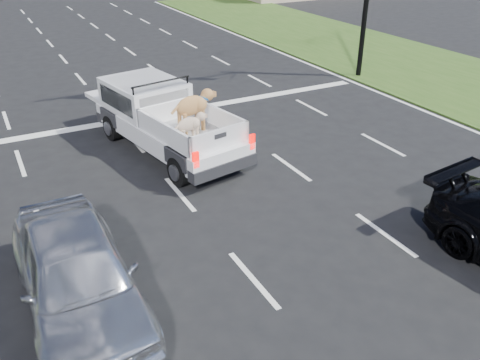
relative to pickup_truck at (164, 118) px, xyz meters
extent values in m
plane|color=black|center=(1.03, -6.94, -1.03)|extent=(160.00, 160.00, 0.00)
cube|color=silver|center=(-4.22, -0.94, -1.02)|extent=(0.12, 60.00, 0.01)
cube|color=silver|center=(-0.72, -0.94, -1.02)|extent=(0.12, 60.00, 0.01)
cube|color=silver|center=(2.78, -0.94, -1.02)|extent=(0.12, 60.00, 0.01)
cube|color=silver|center=(6.28, -0.94, -1.02)|extent=(0.12, 60.00, 0.01)
cube|color=silver|center=(9.83, -0.94, -1.02)|extent=(0.15, 60.00, 0.01)
cube|color=silver|center=(1.03, 3.06, -1.02)|extent=(17.00, 0.45, 0.01)
cylinder|color=black|center=(-0.51, -2.44, -0.61)|extent=(0.45, 0.87, 0.83)
cylinder|color=black|center=(1.36, -2.09, -0.61)|extent=(0.45, 0.87, 0.83)
cylinder|color=black|center=(-1.26, 1.53, -0.61)|extent=(0.45, 0.87, 0.83)
cylinder|color=black|center=(0.61, 1.89, -0.61)|extent=(0.45, 0.87, 0.83)
cube|color=silver|center=(0.04, -0.23, -0.31)|extent=(3.12, 6.08, 0.57)
cube|color=silver|center=(-0.21, 1.12, 0.45)|extent=(2.44, 2.84, 0.94)
cube|color=black|center=(0.02, -0.10, 0.48)|extent=(1.67, 0.35, 0.68)
cylinder|color=black|center=(-0.01, 0.04, 1.14)|extent=(1.94, 0.42, 0.05)
cube|color=black|center=(0.28, -1.49, -0.06)|extent=(2.43, 3.10, 0.07)
cube|color=silver|center=(-0.63, -1.66, 0.26)|extent=(0.60, 2.76, 0.57)
cube|color=silver|center=(1.20, -1.32, 0.26)|extent=(0.60, 2.76, 0.57)
cube|color=silver|center=(0.53, -2.82, 0.26)|extent=(1.93, 0.45, 0.57)
cube|color=red|center=(-0.34, -3.21, 0.01)|extent=(0.18, 0.10, 0.44)
cube|color=red|center=(1.49, -2.87, 0.01)|extent=(0.18, 0.10, 0.44)
cube|color=black|center=(0.56, -2.97, -0.50)|extent=(2.12, 0.71, 0.33)
imported|color=silver|center=(-3.97, -6.23, -0.20)|extent=(1.97, 4.86, 1.65)
camera|label=1|loc=(-4.78, -14.05, 5.55)|focal=38.00mm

